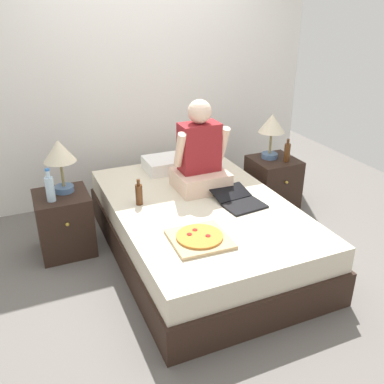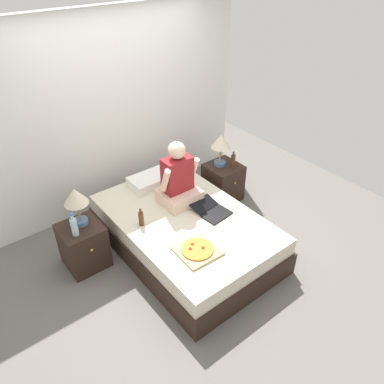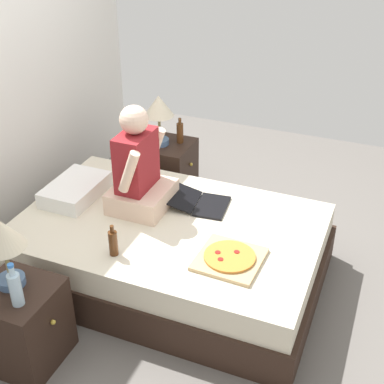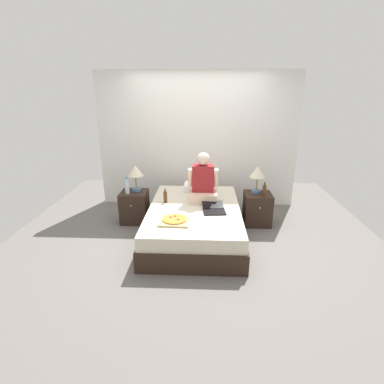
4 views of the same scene
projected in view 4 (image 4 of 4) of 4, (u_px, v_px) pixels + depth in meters
The scene contains 14 objects.
ground_plane at pixel (194, 235), 4.70m from camera, with size 5.73×5.73×0.00m, color #66605B.
wall_back at pixel (197, 141), 5.65m from camera, with size 3.73×0.12×2.50m, color silver.
bed at pixel (194, 222), 4.62m from camera, with size 1.41×2.15×0.48m.
nightstand_left at pixel (135, 207), 5.12m from camera, with size 0.44×0.47×0.53m.
lamp_on_left_nightstand at pixel (135, 172), 4.97m from camera, with size 0.26×0.26×0.45m.
water_bottle at pixel (127, 187), 4.92m from camera, with size 0.07×0.07×0.28m.
nightstand_right at pixel (257, 209), 5.03m from camera, with size 0.44×0.47×0.53m.
lamp_on_right_nightstand at pixel (258, 174), 4.89m from camera, with size 0.26×0.26×0.45m.
beer_bottle at pixel (264, 190), 4.82m from camera, with size 0.06×0.06×0.23m.
pillow at pixel (199, 187), 5.27m from camera, with size 0.52×0.34×0.12m, color white.
person_seated at pixel (203, 183), 4.71m from camera, with size 0.47×0.40×0.78m.
laptop at pixel (214, 210), 4.39m from camera, with size 0.36×0.44×0.07m.
pizza_box at pixel (175, 220), 4.04m from camera, with size 0.42×0.42×0.05m.
beer_bottle_on_bed at pixel (165, 197), 4.70m from camera, with size 0.06×0.06×0.22m.
Camera 4 is at (0.15, -4.22, 2.18)m, focal length 28.00 mm.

